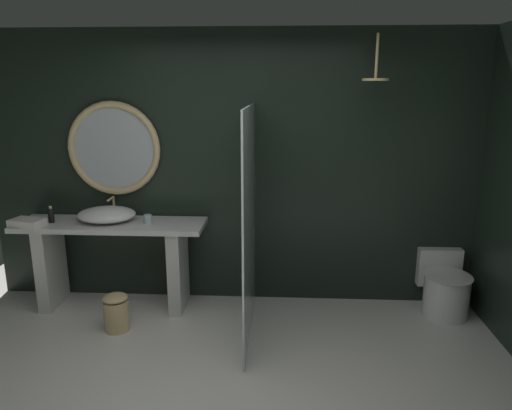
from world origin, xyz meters
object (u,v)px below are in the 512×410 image
at_px(waste_bin, 116,312).
at_px(toilet, 444,288).
at_px(round_wall_mirror, 114,149).
at_px(folded_hand_towel, 27,222).
at_px(rain_shower_head, 376,76).
at_px(vessel_sink, 107,214).
at_px(tumbler_cup, 148,219).
at_px(soap_dispenser, 51,215).

bearing_deg(waste_bin, toilet, 9.57).
relative_size(round_wall_mirror, folded_hand_towel, 3.08).
distance_m(rain_shower_head, waste_bin, 2.99).
xyz_separation_m(vessel_sink, tumbler_cup, (0.40, -0.04, -0.03)).
relative_size(vessel_sink, rain_shower_head, 1.44).
distance_m(tumbler_cup, waste_bin, 0.87).
height_order(vessel_sink, soap_dispenser, vessel_sink).
height_order(vessel_sink, tumbler_cup, vessel_sink).
distance_m(rain_shower_head, folded_hand_towel, 3.33).
distance_m(soap_dispenser, rain_shower_head, 3.16).
relative_size(tumbler_cup, rain_shower_head, 0.22).
bearing_deg(toilet, round_wall_mirror, 176.36).
xyz_separation_m(waste_bin, folded_hand_towel, (-0.88, 0.31, 0.71)).
height_order(tumbler_cup, folded_hand_towel, tumbler_cup).
height_order(tumbler_cup, toilet, tumbler_cup).
bearing_deg(folded_hand_towel, rain_shower_head, 1.31).
height_order(toilet, waste_bin, toilet).
distance_m(round_wall_mirror, folded_hand_towel, 1.03).
distance_m(soap_dispenser, folded_hand_towel, 0.21).
bearing_deg(tumbler_cup, toilet, 0.94).
distance_m(rain_shower_head, toilet, 2.07).
height_order(round_wall_mirror, toilet, round_wall_mirror).
bearing_deg(round_wall_mirror, rain_shower_head, -7.60).
bearing_deg(toilet, waste_bin, -170.43).
bearing_deg(soap_dispenser, folded_hand_towel, -143.95).
bearing_deg(toilet, soap_dispenser, -179.03).
relative_size(vessel_sink, tumbler_cup, 6.45).
height_order(toilet, folded_hand_towel, folded_hand_towel).
bearing_deg(round_wall_mirror, tumbler_cup, -34.29).
xyz_separation_m(soap_dispenser, folded_hand_towel, (-0.17, -0.12, -0.04)).
xyz_separation_m(rain_shower_head, toilet, (0.77, 0.11, -1.92)).
bearing_deg(vessel_sink, folded_hand_towel, -164.72).
relative_size(soap_dispenser, rain_shower_head, 0.42).
height_order(vessel_sink, waste_bin, vessel_sink).
bearing_deg(rain_shower_head, vessel_sink, 177.28).
xyz_separation_m(vessel_sink, soap_dispenser, (-0.51, -0.06, 0.00)).
relative_size(soap_dispenser, toilet, 0.27).
xyz_separation_m(soap_dispenser, round_wall_mirror, (0.55, 0.26, 0.59)).
xyz_separation_m(vessel_sink, waste_bin, (0.21, -0.50, -0.74)).
bearing_deg(tumbler_cup, rain_shower_head, -2.00).
bearing_deg(rain_shower_head, toilet, 8.45).
height_order(tumbler_cup, waste_bin, tumbler_cup).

